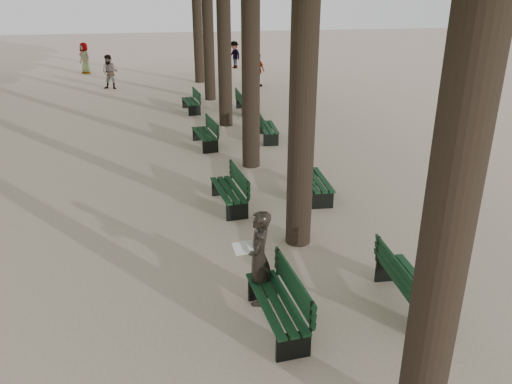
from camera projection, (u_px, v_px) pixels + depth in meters
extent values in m
plane|color=#C2AA93|center=(258.00, 342.00, 7.51)|extent=(120.00, 120.00, 0.00)
cylinder|color=#33261C|center=(464.00, 128.00, 4.57)|extent=(0.52, 0.52, 7.50)
cylinder|color=#33261C|center=(304.00, 59.00, 9.11)|extent=(0.52, 0.52, 7.50)
cylinder|color=#33261C|center=(251.00, 36.00, 13.64)|extent=(0.52, 0.52, 7.50)
cylinder|color=#33261C|center=(224.00, 24.00, 18.17)|extent=(0.52, 0.52, 7.50)
cylinder|color=#33261C|center=(208.00, 18.00, 22.71)|extent=(0.52, 0.52, 7.50)
cylinder|color=#33261C|center=(197.00, 13.00, 27.24)|extent=(0.52, 0.52, 7.50)
cube|color=black|center=(276.00, 314.00, 7.78)|extent=(0.63, 1.83, 0.45)
cube|color=black|center=(276.00, 302.00, 7.70)|extent=(0.65, 1.83, 0.04)
cube|color=black|center=(293.00, 284.00, 7.66)|extent=(0.15, 1.80, 0.40)
cube|color=black|center=(228.00, 198.00, 12.11)|extent=(0.67, 1.84, 0.45)
cube|color=black|center=(228.00, 190.00, 12.02)|extent=(0.69, 1.84, 0.04)
cube|color=black|center=(239.00, 178.00, 12.00)|extent=(0.19, 1.80, 0.40)
cube|color=black|center=(204.00, 140.00, 16.81)|extent=(0.72, 1.85, 0.45)
cube|color=black|center=(204.00, 134.00, 16.72)|extent=(0.74, 1.85, 0.04)
cube|color=black|center=(212.00, 125.00, 16.70)|extent=(0.24, 1.79, 0.40)
cube|color=black|center=(191.00, 106.00, 21.63)|extent=(0.68, 1.84, 0.45)
cube|color=black|center=(190.00, 101.00, 21.55)|extent=(0.70, 1.84, 0.04)
cube|color=black|center=(197.00, 95.00, 21.52)|extent=(0.21, 1.80, 0.40)
cube|color=black|center=(408.00, 294.00, 8.30)|extent=(0.65, 1.83, 0.45)
cube|color=black|center=(410.00, 282.00, 8.21)|extent=(0.67, 1.83, 0.04)
cube|color=black|center=(396.00, 269.00, 8.08)|extent=(0.17, 1.80, 0.40)
cube|color=black|center=(316.00, 188.00, 12.74)|extent=(0.65, 1.83, 0.45)
cube|color=black|center=(316.00, 180.00, 12.66)|extent=(0.67, 1.84, 0.04)
cube|color=black|center=(306.00, 170.00, 12.52)|extent=(0.18, 1.80, 0.40)
cube|color=black|center=(268.00, 133.00, 17.59)|extent=(0.67, 1.84, 0.45)
cube|color=black|center=(268.00, 127.00, 17.50)|extent=(0.69, 1.84, 0.04)
cube|color=black|center=(260.00, 120.00, 17.37)|extent=(0.19, 1.80, 0.40)
cube|color=black|center=(245.00, 107.00, 21.54)|extent=(0.56, 1.81, 0.45)
cube|color=black|center=(245.00, 102.00, 21.45)|extent=(0.58, 1.81, 0.04)
cube|color=black|center=(239.00, 96.00, 21.30)|extent=(0.08, 1.80, 0.40)
imported|color=black|center=(259.00, 258.00, 8.20)|extent=(0.54, 0.74, 1.67)
cube|color=white|center=(244.00, 248.00, 8.07)|extent=(0.37, 0.29, 0.12)
imported|color=#262628|center=(85.00, 58.00, 31.33)|extent=(0.85, 0.97, 1.89)
imported|color=#262628|center=(258.00, 70.00, 27.07)|extent=(0.79, 1.09, 1.78)
imported|color=#262628|center=(234.00, 55.00, 33.43)|extent=(0.82, 1.18, 1.76)
imported|color=#262628|center=(110.00, 72.00, 26.34)|extent=(0.93, 0.58, 1.78)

